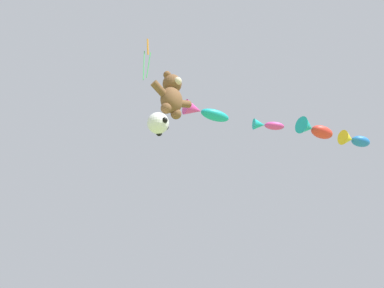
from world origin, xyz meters
The scene contains 7 objects.
teddy_bear_kite centered at (0.49, 5.43, 10.51)m, with size 2.06×0.91×2.09m.
soccer_ball_kite centered at (-0.02, 5.56, 8.93)m, with size 0.90×0.90×0.83m.
fish_kite_teal centered at (2.78, 5.80, 11.06)m, with size 2.29×1.34×0.71m.
fish_kite_magenta centered at (5.70, 4.45, 11.11)m, with size 1.51×1.28×0.54m.
fish_kite_crimson centered at (7.66, 3.04, 11.12)m, with size 2.10×1.30×0.86m.
fish_kite_cobalt centered at (9.94, 2.11, 11.12)m, with size 1.78×1.32×0.78m.
diamond_kite centered at (-0.91, 5.39, 11.92)m, with size 0.62×0.65×2.30m.
Camera 1 is at (-7.14, -3.43, 0.84)m, focal length 35.00 mm.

